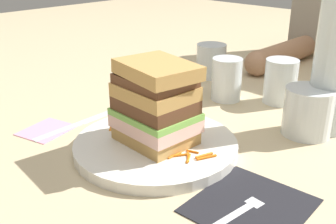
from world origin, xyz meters
The scene contains 24 objects.
ground_plane centered at (0.00, 0.00, 0.00)m, with size 3.00×3.00×0.00m, color #C6B289.
main_plate centered at (-0.01, 0.00, 0.01)m, with size 0.25×0.25×0.02m, color white.
sandwich centered at (-0.01, 0.00, 0.08)m, with size 0.13×0.10×0.13m.
carrot_shred_0 centered at (-0.10, -0.01, 0.02)m, with size 0.00×0.00×0.02m, color orange.
carrot_shred_1 centered at (-0.09, 0.00, 0.02)m, with size 0.00×0.00×0.02m, color orange.
carrot_shred_2 centered at (-0.09, 0.02, 0.02)m, with size 0.00×0.00×0.03m, color orange.
carrot_shred_3 centered at (-0.09, -0.01, 0.02)m, with size 0.00×0.00×0.03m, color orange.
carrot_shred_4 centered at (-0.07, 0.00, 0.02)m, with size 0.00×0.00×0.02m, color orange.
carrot_shred_5 centered at (-0.07, 0.01, 0.02)m, with size 0.00×0.00×0.02m, color orange.
carrot_shred_6 centered at (0.07, -0.01, 0.02)m, with size 0.00×0.00×0.02m, color orange.
carrot_shred_7 centered at (0.06, 0.01, 0.02)m, with size 0.00×0.00×0.02m, color orange.
carrot_shred_8 centered at (0.05, -0.02, 0.02)m, with size 0.00×0.00×0.03m, color orange.
carrot_shred_9 centered at (0.05, -0.01, 0.02)m, with size 0.00×0.00×0.03m, color orange.
carrot_shred_10 centered at (0.06, -0.01, 0.02)m, with size 0.00×0.00×0.03m, color orange.
carrot_shred_11 centered at (0.09, 0.01, 0.02)m, with size 0.00×0.00×0.03m, color orange.
carrot_shred_12 centered at (0.08, 0.01, 0.02)m, with size 0.00×0.00×0.03m, color orange.
napkin_dark centered at (0.18, -0.02, 0.00)m, with size 0.13×0.14×0.00m, color black.
fork centered at (0.18, -0.04, 0.00)m, with size 0.03×0.17×0.00m.
knife centered at (-0.18, -0.02, 0.00)m, with size 0.02×0.20×0.00m.
juice_glass centered at (0.13, 0.22, 0.03)m, with size 0.08×0.08×0.08m.
empty_tumbler_0 centered at (-0.06, 0.26, 0.04)m, with size 0.06×0.06×0.09m, color silver.
empty_tumbler_1 centered at (0.02, 0.32, 0.04)m, with size 0.06×0.06×0.09m, color silver.
empty_tumbler_2 centered at (-0.18, 0.36, 0.04)m, with size 0.07×0.07×0.08m, color silver.
napkin_pink centered at (-0.19, -0.08, 0.00)m, with size 0.07×0.08×0.00m, color pink.
Camera 1 is at (0.40, -0.39, 0.30)m, focal length 43.19 mm.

